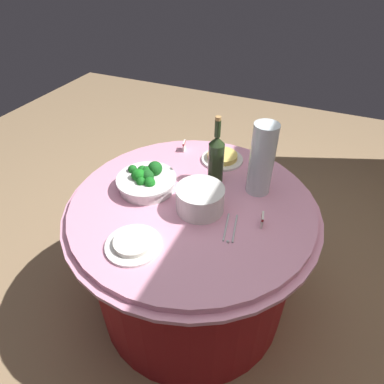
# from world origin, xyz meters

# --- Properties ---
(ground_plane) EXTENTS (6.00, 6.00, 0.00)m
(ground_plane) POSITION_xyz_m (0.00, 0.00, 0.00)
(ground_plane) COLOR #9E7F5B
(buffet_table) EXTENTS (1.16, 1.16, 0.74)m
(buffet_table) POSITION_xyz_m (0.00, 0.00, 0.38)
(buffet_table) COLOR maroon
(buffet_table) RESTS_ON ground_plane
(broccoli_bowl) EXTENTS (0.28, 0.28, 0.12)m
(broccoli_bowl) POSITION_xyz_m (-0.00, -0.23, 0.79)
(broccoli_bowl) COLOR white
(broccoli_bowl) RESTS_ON buffet_table
(plate_stack) EXTENTS (0.21, 0.21, 0.11)m
(plate_stack) POSITION_xyz_m (0.04, 0.05, 0.80)
(plate_stack) COLOR white
(plate_stack) RESTS_ON buffet_table
(wine_bottle) EXTENTS (0.07, 0.07, 0.34)m
(wine_bottle) POSITION_xyz_m (-0.19, 0.04, 0.87)
(wine_bottle) COLOR #23351A
(wine_bottle) RESTS_ON buffet_table
(decorative_fruit_vase) EXTENTS (0.11, 0.11, 0.34)m
(decorative_fruit_vase) POSITION_xyz_m (-0.19, 0.25, 0.89)
(decorative_fruit_vase) COLOR silver
(decorative_fruit_vase) RESTS_ON buffet_table
(serving_tongs) EXTENTS (0.17, 0.07, 0.01)m
(serving_tongs) POSITION_xyz_m (0.11, 0.22, 0.74)
(serving_tongs) COLOR silver
(serving_tongs) RESTS_ON buffet_table
(food_plate_noodles) EXTENTS (0.22, 0.22, 0.04)m
(food_plate_noodles) POSITION_xyz_m (-0.37, 0.01, 0.76)
(food_plate_noodles) COLOR white
(food_plate_noodles) RESTS_ON buffet_table
(food_plate_rice) EXTENTS (0.22, 0.22, 0.03)m
(food_plate_rice) POSITION_xyz_m (0.34, -0.10, 0.75)
(food_plate_rice) COLOR white
(food_plate_rice) RESTS_ON buffet_table
(label_placard_front) EXTENTS (0.05, 0.02, 0.05)m
(label_placard_front) POSITION_xyz_m (0.03, 0.33, 0.77)
(label_placard_front) COLOR white
(label_placard_front) RESTS_ON buffet_table
(label_placard_mid) EXTENTS (0.05, 0.02, 0.05)m
(label_placard_mid) POSITION_xyz_m (-0.39, -0.21, 0.77)
(label_placard_mid) COLOR white
(label_placard_mid) RESTS_ON buffet_table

